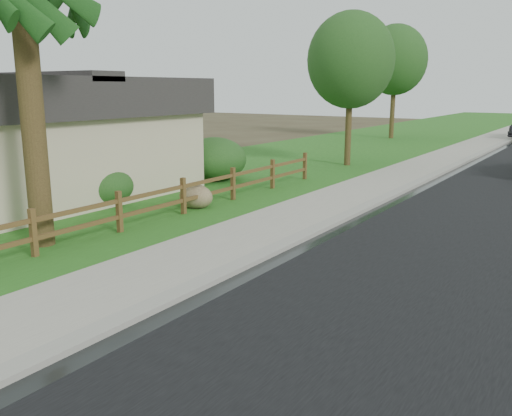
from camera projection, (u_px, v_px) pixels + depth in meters
The scene contains 13 objects.
ground at pixel (16, 357), 7.36m from camera, with size 120.00×120.00×0.00m, color #3E3421.
curb at pixel (505, 142), 35.59m from camera, with size 0.40×90.00×0.12m, color gray.
wet_gutter at pixel (511, 143), 35.41m from camera, with size 0.50×90.00×0.00m, color black.
sidewalk at pixel (484, 141), 36.29m from camera, with size 2.20×90.00×0.10m, color gray.
grass_strip at pixel (455, 140), 37.32m from camera, with size 1.60×90.00×0.06m, color #214F16.
lawn_near at pixel (383, 137), 40.13m from camera, with size 9.00×90.00×0.04m, color #214F16.
ranch_fence at pixel (153, 202), 14.37m from camera, with size 0.12×16.92×1.10m.
house at pixel (6, 132), 18.53m from camera, with size 10.60×9.60×4.05m.
boulder at pixel (196, 197), 16.30m from camera, with size 1.11×0.83×0.74m, color brown.
shrub_b at pixel (105, 187), 16.67m from camera, with size 1.72×1.72×1.20m, color #1B4318.
shrub_d at pixel (214, 159), 21.06m from camera, with size 2.51×2.51×1.71m, color #1B4318.
tree_near_left at pixel (351, 60), 24.27m from camera, with size 3.91×3.91×6.93m.
tree_mid_left at pixel (395, 60), 37.55m from camera, with size 4.40×4.40×7.88m.
Camera 1 is at (6.45, -3.81, 3.59)m, focal length 38.00 mm.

